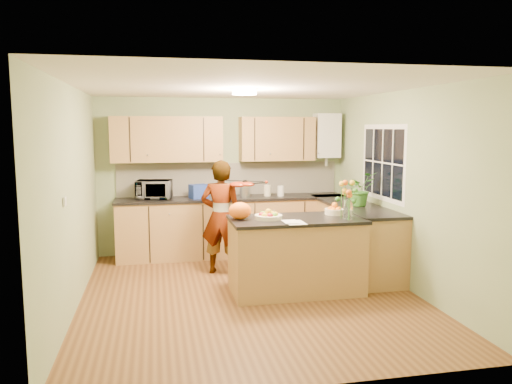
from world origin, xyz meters
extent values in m
plane|color=#593519|center=(0.00, 0.00, 0.00)|extent=(4.50, 4.50, 0.00)
cube|color=white|center=(0.00, 0.00, 2.50)|extent=(4.00, 4.50, 0.02)
cube|color=gray|center=(0.00, 2.25, 1.25)|extent=(4.00, 0.02, 2.50)
cube|color=gray|center=(0.00, -2.25, 1.25)|extent=(4.00, 0.02, 2.50)
cube|color=gray|center=(-2.00, 0.00, 1.25)|extent=(0.02, 4.50, 2.50)
cube|color=gray|center=(2.00, 0.00, 1.25)|extent=(0.02, 4.50, 2.50)
cube|color=#A17D40|center=(0.10, 1.95, 0.45)|extent=(3.60, 0.60, 0.90)
cube|color=black|center=(0.10, 1.94, 0.92)|extent=(3.64, 0.62, 0.04)
cube|color=#A17D40|center=(1.70, 0.85, 0.45)|extent=(0.60, 2.20, 0.90)
cube|color=black|center=(1.69, 0.85, 0.92)|extent=(0.62, 2.24, 0.04)
cube|color=white|center=(0.10, 2.23, 1.20)|extent=(3.60, 0.02, 0.52)
cube|color=#A17D40|center=(-0.90, 2.08, 1.85)|extent=(1.70, 0.34, 0.70)
cube|color=#A17D40|center=(0.85, 2.08, 1.85)|extent=(1.20, 0.34, 0.70)
cube|color=white|center=(1.70, 2.09, 1.90)|extent=(0.40, 0.30, 0.72)
cylinder|color=#AEADB2|center=(1.70, 2.09, 1.50)|extent=(0.06, 0.06, 0.20)
cube|color=white|center=(1.99, 0.60, 1.55)|extent=(0.01, 1.30, 1.05)
cube|color=black|center=(1.99, 0.60, 1.55)|extent=(0.01, 1.18, 0.92)
cube|color=white|center=(-1.99, -0.60, 1.30)|extent=(0.02, 0.09, 0.09)
cylinder|color=#FFEABF|center=(0.00, 0.30, 2.46)|extent=(0.30, 0.30, 0.06)
cylinder|color=white|center=(0.00, 0.30, 2.49)|extent=(0.10, 0.10, 0.02)
cube|color=#A17D40|center=(0.59, 0.01, 0.44)|extent=(1.58, 0.79, 0.89)
cube|color=black|center=(0.59, 0.01, 0.91)|extent=(1.62, 0.83, 0.04)
cylinder|color=beige|center=(0.24, 0.01, 0.95)|extent=(0.33, 0.33, 0.05)
cylinder|color=beige|center=(1.14, 0.16, 0.97)|extent=(0.25, 0.25, 0.07)
cylinder|color=silver|center=(1.19, -0.17, 1.05)|extent=(0.12, 0.12, 0.23)
ellipsoid|color=orange|center=(-0.10, 0.06, 1.03)|extent=(0.35, 0.33, 0.21)
cube|color=white|center=(0.49, -0.29, 0.94)|extent=(0.21, 0.29, 0.01)
imported|color=#E6A88D|center=(-0.21, 0.99, 0.80)|extent=(0.68, 0.56, 1.59)
imported|color=white|center=(-1.12, 1.99, 1.08)|extent=(0.57, 0.44, 0.29)
cube|color=#213999|center=(-0.43, 1.92, 1.05)|extent=(0.32, 0.28, 0.21)
cylinder|color=#AEADB2|center=(0.29, 1.91, 1.06)|extent=(0.17, 0.17, 0.23)
sphere|color=black|center=(0.29, 1.91, 1.21)|extent=(0.08, 0.08, 0.08)
cylinder|color=beige|center=(0.66, 1.95, 1.03)|extent=(0.14, 0.14, 0.18)
cylinder|color=white|center=(0.87, 1.90, 1.02)|extent=(0.12, 0.12, 0.17)
imported|color=#387A28|center=(1.70, 0.69, 1.18)|extent=(0.52, 0.48, 0.48)
camera|label=1|loc=(-1.10, -5.79, 2.02)|focal=35.00mm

